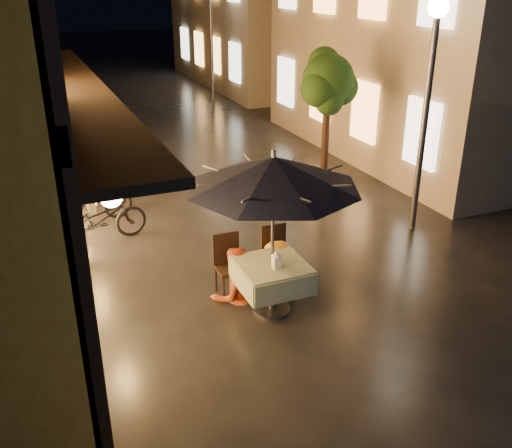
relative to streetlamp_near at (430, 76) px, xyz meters
name	(u,v)px	position (x,y,z in m)	size (l,w,h in m)	color
ground	(328,311)	(-3.00, -2.00, -2.92)	(90.00, 90.00, 0.00)	black
east_building_near	(461,20)	(4.49, 4.50, 0.49)	(7.30, 9.30, 6.80)	tan
street_tree	(328,83)	(-0.59, 2.51, -0.50)	(1.43, 1.20, 3.15)	black
streetlamp_near	(430,76)	(0.00, 0.00, 0.00)	(0.36, 0.36, 4.23)	#59595E
streetlamp_far	(211,23)	(0.00, 12.00, 0.00)	(0.36, 0.36, 4.23)	#59595E
cafe_table	(272,275)	(-3.75, -1.64, -2.33)	(0.99, 0.99, 0.78)	#59595E
patio_umbrella	(273,172)	(-3.75, -1.64, -0.77)	(2.42, 2.42, 2.46)	#59595E
cafe_chair_left	(228,261)	(-4.15, -0.90, -2.38)	(0.42, 0.42, 0.97)	black
cafe_chair_right	(276,252)	(-3.35, -0.90, -2.38)	(0.42, 0.42, 0.97)	black
table_lantern	(277,259)	(-3.75, -1.78, -2.00)	(0.16, 0.16, 0.25)	white
person_orange	(234,250)	(-4.12, -1.08, -2.10)	(0.79, 0.62, 1.63)	#D15120
person_yellow	(278,244)	(-3.41, -1.13, -2.12)	(1.03, 0.59, 1.60)	orange
bicycle_0	(99,219)	(-5.70, 1.67, -2.45)	(0.62, 1.77, 0.93)	black
bicycle_1	(93,201)	(-5.68, 2.64, -2.44)	(0.45, 1.59, 0.96)	black
bicycle_2	(99,179)	(-5.37, 4.00, -2.48)	(0.58, 1.66, 0.87)	black
bicycle_3	(83,170)	(-5.61, 4.56, -2.41)	(0.48, 1.69, 1.02)	black
bicycle_4	(91,152)	(-5.23, 6.19, -2.49)	(0.57, 1.63, 0.86)	black
bicycle_5	(78,154)	(-5.57, 5.95, -2.44)	(0.45, 1.58, 0.95)	black
bicycle_6	(79,140)	(-5.38, 7.32, -2.44)	(0.64, 1.83, 0.96)	black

